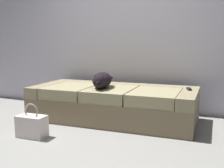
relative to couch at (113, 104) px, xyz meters
The scene contains 6 objects.
ground_plane 1.03m from the couch, 90.00° to the right, with size 10.00×10.00×0.00m, color gray.
back_wall 1.38m from the couch, 90.00° to the left, with size 6.40×0.10×2.80m, color silver.
couch is the anchor object (origin of this frame).
dog_dark 0.37m from the couch, 139.35° to the right, with size 0.35×0.59×0.20m.
tv_remote 1.00m from the couch, ahead, with size 0.04×0.15×0.02m, color black.
handbag 1.14m from the couch, 121.58° to the right, with size 0.32×0.18×0.38m.
Camera 1 is at (1.27, -2.37, 1.03)m, focal length 43.98 mm.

